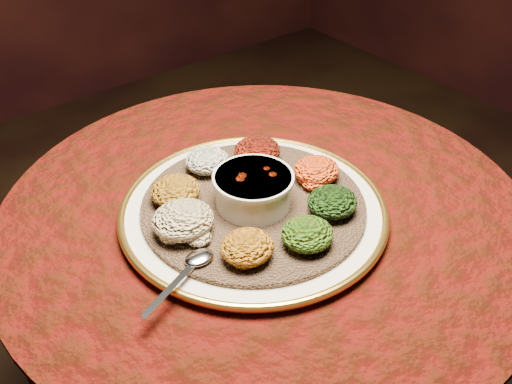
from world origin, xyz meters
TOP-DOWN VIEW (x-y plane):
  - table at (0.00, 0.00)m, footprint 0.96×0.96m
  - platter at (-0.04, -0.01)m, footprint 0.56×0.56m
  - injera at (-0.04, -0.01)m, footprint 0.40×0.40m
  - stew_bowl at (-0.04, -0.01)m, footprint 0.14×0.14m
  - spoon at (-0.20, -0.08)m, footprint 0.15×0.07m
  - portion_ayib at (-0.04, 0.12)m, footprint 0.08×0.08m
  - portion_kitfo at (0.05, 0.09)m, footprint 0.09×0.09m
  - portion_tikil at (0.10, -0.03)m, footprint 0.08×0.08m
  - portion_gomen at (0.05, -0.11)m, footprint 0.09×0.08m
  - portion_mixveg at (-0.04, -0.15)m, footprint 0.08×0.08m
  - portion_kik at (-0.13, -0.11)m, footprint 0.08×0.08m
  - portion_timatim at (-0.17, -0.00)m, footprint 0.10×0.10m
  - portion_shiro at (-0.14, 0.08)m, footprint 0.09×0.08m

SIDE VIEW (x-z plane):
  - table at x=0.00m, z-range 0.19..0.92m
  - platter at x=-0.04m, z-range 0.73..0.76m
  - injera at x=-0.04m, z-range 0.75..0.76m
  - spoon at x=-0.20m, z-range 0.76..0.77m
  - portion_ayib at x=-0.04m, z-range 0.76..0.80m
  - portion_tikil at x=0.10m, z-range 0.76..0.80m
  - portion_kik at x=-0.13m, z-range 0.76..0.80m
  - portion_mixveg at x=-0.04m, z-range 0.76..0.80m
  - portion_gomen at x=0.05m, z-range 0.76..0.80m
  - portion_shiro at x=-0.14m, z-range 0.76..0.80m
  - portion_kitfo at x=0.05m, z-range 0.76..0.81m
  - portion_timatim at x=-0.17m, z-range 0.76..0.81m
  - stew_bowl at x=-0.04m, z-range 0.77..0.82m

